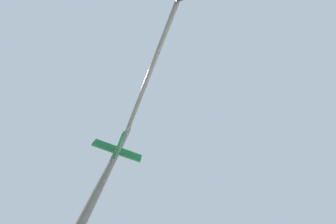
% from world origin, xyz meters
% --- Properties ---
extents(traffic_signal_near, '(2.92, 2.70, 5.03)m').
position_xyz_m(traffic_signal_near, '(-5.62, -5.66, 3.59)').
color(traffic_signal_near, '#474C47').
rests_on(traffic_signal_near, ground_plane).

